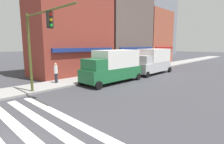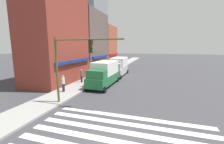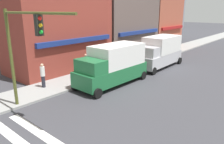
# 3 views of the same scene
# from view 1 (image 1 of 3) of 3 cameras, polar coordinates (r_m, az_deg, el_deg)

# --- Properties ---
(storefront_row) EXTENTS (26.73, 5.30, 15.49)m
(storefront_row) POSITION_cam_1_polar(r_m,az_deg,el_deg) (26.52, 0.58, 15.14)
(storefront_row) COLOR maroon
(storefront_row) RESTS_ON ground_plane
(traffic_signal) EXTENTS (0.32, 5.87, 5.65)m
(traffic_signal) POSITION_cam_1_polar(r_m,az_deg,el_deg) (12.41, -23.03, 10.27)
(traffic_signal) COLOR #474C1E
(traffic_signal) RESTS_ON ground_plane
(box_truck_green) EXTENTS (6.24, 2.42, 3.04)m
(box_truck_green) POSITION_cam_1_polar(r_m,az_deg,el_deg) (16.36, 0.21, 2.07)
(box_truck_green) COLOR #1E6638
(box_truck_green) RESTS_ON ground_plane
(box_truck_silver) EXTENTS (6.24, 2.42, 3.04)m
(box_truck_silver) POSITION_cam_1_polar(r_m,az_deg,el_deg) (22.05, 12.95, 3.57)
(box_truck_silver) COLOR #B7B7BC
(box_truck_silver) RESTS_ON ground_plane
(pedestrian_white_shirt) EXTENTS (0.32, 0.32, 1.77)m
(pedestrian_white_shirt) POSITION_cam_1_polar(r_m,az_deg,el_deg) (16.36, -17.84, -0.18)
(pedestrian_white_shirt) COLOR #23232D
(pedestrian_white_shirt) RESTS_ON sidewalk_left
(pedestrian_grey_coat) EXTENTS (0.32, 0.32, 1.77)m
(pedestrian_grey_coat) POSITION_cam_1_polar(r_m,az_deg,el_deg) (18.99, -6.53, 1.37)
(pedestrian_grey_coat) COLOR #23232D
(pedestrian_grey_coat) RESTS_ON sidewalk_left
(pedestrian_orange_vest) EXTENTS (0.32, 0.32, 1.77)m
(pedestrian_orange_vest) POSITION_cam_1_polar(r_m,az_deg,el_deg) (27.98, 14.51, 3.51)
(pedestrian_orange_vest) COLOR #23232D
(pedestrian_orange_vest) RESTS_ON sidewalk_left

